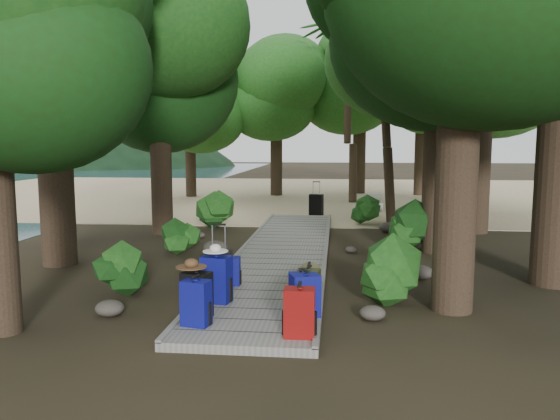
% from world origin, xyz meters
% --- Properties ---
extents(ground, '(120.00, 120.00, 0.00)m').
position_xyz_m(ground, '(0.00, 0.00, 0.00)').
color(ground, '#2F2617').
rests_on(ground, ground).
extents(sand_beach, '(40.00, 22.00, 0.02)m').
position_xyz_m(sand_beach, '(0.00, 16.00, 0.01)').
color(sand_beach, tan).
rests_on(sand_beach, ground).
extents(boardwalk, '(2.00, 12.00, 0.12)m').
position_xyz_m(boardwalk, '(0.00, 1.00, 0.06)').
color(boardwalk, gray).
rests_on(boardwalk, ground).
extents(backpack_left_a, '(0.41, 0.32, 0.68)m').
position_xyz_m(backpack_left_a, '(-0.66, -4.31, 0.46)').
color(backpack_left_a, '#080978').
rests_on(backpack_left_a, boardwalk).
extents(backpack_left_b, '(0.45, 0.37, 0.71)m').
position_xyz_m(backpack_left_b, '(-0.74, -3.97, 0.48)').
color(backpack_left_b, black).
rests_on(backpack_left_b, boardwalk).
extents(backpack_left_c, '(0.47, 0.38, 0.79)m').
position_xyz_m(backpack_left_c, '(-0.62, -3.22, 0.52)').
color(backpack_left_c, '#080978').
rests_on(backpack_left_c, boardwalk).
extents(backpack_left_d, '(0.37, 0.28, 0.54)m').
position_xyz_m(backpack_left_d, '(-0.62, -2.19, 0.39)').
color(backpack_left_d, '#080978').
rests_on(backpack_left_d, boardwalk).
extents(backpack_right_a, '(0.39, 0.28, 0.69)m').
position_xyz_m(backpack_right_a, '(0.75, -4.59, 0.46)').
color(backpack_right_a, '#84010B').
rests_on(backpack_right_a, boardwalk).
extents(backpack_right_b, '(0.45, 0.38, 0.69)m').
position_xyz_m(backpack_right_b, '(0.78, -3.86, 0.46)').
color(backpack_right_b, '#080978').
rests_on(backpack_right_b, boardwalk).
extents(backpack_right_c, '(0.37, 0.29, 0.58)m').
position_xyz_m(backpack_right_c, '(0.67, -3.37, 0.41)').
color(backpack_right_c, '#080978').
rests_on(backpack_right_c, boardwalk).
extents(backpack_right_d, '(0.37, 0.30, 0.50)m').
position_xyz_m(backpack_right_d, '(0.78, -2.81, 0.37)').
color(backpack_right_d, '#303B15').
rests_on(backpack_right_d, boardwalk).
extents(duffel_right_khaki, '(0.39, 0.59, 0.39)m').
position_xyz_m(duffel_right_khaki, '(0.75, -2.27, 0.32)').
color(duffel_right_khaki, brown).
rests_on(duffel_right_khaki, boardwalk).
extents(suitcase_on_boardwalk, '(0.45, 0.28, 0.66)m').
position_xyz_m(suitcase_on_boardwalk, '(-0.73, -2.55, 0.45)').
color(suitcase_on_boardwalk, black).
rests_on(suitcase_on_boardwalk, boardwalk).
extents(lone_suitcase_on_sand, '(0.52, 0.37, 0.73)m').
position_xyz_m(lone_suitcase_on_sand, '(0.48, 7.81, 0.39)').
color(lone_suitcase_on_sand, black).
rests_on(lone_suitcase_on_sand, sand_beach).
extents(hat_brown, '(0.43, 0.43, 0.13)m').
position_xyz_m(hat_brown, '(-0.80, -3.97, 0.90)').
color(hat_brown, '#51351E').
rests_on(hat_brown, backpack_left_b).
extents(hat_white, '(0.39, 0.39, 0.13)m').
position_xyz_m(hat_white, '(-0.63, -3.25, 0.98)').
color(hat_white, silver).
rests_on(hat_white, backpack_left_c).
extents(kayak, '(0.89, 3.48, 0.35)m').
position_xyz_m(kayak, '(-3.83, 9.56, 0.19)').
color(kayak, red).
rests_on(kayak, sand_beach).
extents(sun_lounger, '(0.78, 1.91, 0.60)m').
position_xyz_m(sun_lounger, '(2.63, 9.51, 0.32)').
color(sun_lounger, silver).
rests_on(sun_lounger, sand_beach).
extents(tree_right_a, '(5.31, 5.31, 8.86)m').
position_xyz_m(tree_right_a, '(2.96, -2.89, 4.43)').
color(tree_right_a, black).
rests_on(tree_right_a, ground).
extents(tree_right_c, '(5.33, 5.33, 9.22)m').
position_xyz_m(tree_right_c, '(3.51, 1.65, 4.61)').
color(tree_right_c, black).
rests_on(tree_right_c, ground).
extents(tree_right_d, '(5.98, 5.98, 10.97)m').
position_xyz_m(tree_right_d, '(5.10, 4.67, 5.48)').
color(tree_right_d, black).
rests_on(tree_right_d, ground).
extents(tree_right_e, '(5.62, 5.62, 10.12)m').
position_xyz_m(tree_right_e, '(4.29, 6.80, 5.06)').
color(tree_right_e, black).
rests_on(tree_right_e, ground).
extents(tree_right_f, '(5.16, 5.16, 9.21)m').
position_xyz_m(tree_right_f, '(6.27, 9.17, 4.61)').
color(tree_right_f, black).
rests_on(tree_right_f, ground).
extents(tree_left_b, '(5.58, 5.58, 10.04)m').
position_xyz_m(tree_left_b, '(-4.60, -0.49, 5.02)').
color(tree_left_b, black).
rests_on(tree_left_b, ground).
extents(tree_left_c, '(4.80, 4.80, 8.35)m').
position_xyz_m(tree_left_c, '(-3.68, 3.53, 4.18)').
color(tree_left_c, black).
rests_on(tree_left_c, ground).
extents(tree_back_a, '(4.72, 4.72, 8.17)m').
position_xyz_m(tree_back_a, '(-1.74, 15.04, 4.08)').
color(tree_back_a, black).
rests_on(tree_back_a, ground).
extents(tree_back_b, '(5.12, 5.12, 9.14)m').
position_xyz_m(tree_back_b, '(2.28, 16.57, 4.57)').
color(tree_back_b, black).
rests_on(tree_back_b, ground).
extents(tree_back_c, '(4.67, 4.67, 8.41)m').
position_xyz_m(tree_back_c, '(5.21, 15.89, 4.20)').
color(tree_back_c, black).
rests_on(tree_back_c, ground).
extents(tree_back_d, '(4.22, 4.22, 7.04)m').
position_xyz_m(tree_back_d, '(-5.69, 13.96, 3.52)').
color(tree_back_d, black).
rests_on(tree_back_d, ground).
extents(palm_right_a, '(4.23, 4.23, 7.20)m').
position_xyz_m(palm_right_a, '(3.05, 6.52, 3.60)').
color(palm_right_a, '#103A10').
rests_on(palm_right_a, ground).
extents(palm_right_b, '(4.71, 4.71, 9.11)m').
position_xyz_m(palm_right_b, '(5.33, 10.94, 4.55)').
color(palm_right_b, '#103A10').
rests_on(palm_right_b, ground).
extents(palm_right_c, '(4.72, 4.72, 7.52)m').
position_xyz_m(palm_right_c, '(2.13, 12.40, 3.76)').
color(palm_right_c, '#103A10').
rests_on(palm_right_c, ground).
extents(palm_left_a, '(4.40, 4.40, 7.01)m').
position_xyz_m(palm_left_a, '(-4.68, 5.96, 3.50)').
color(palm_left_a, '#103A10').
rests_on(palm_left_a, ground).
extents(rock_left_a, '(0.43, 0.39, 0.24)m').
position_xyz_m(rock_left_a, '(-2.13, -3.70, 0.12)').
color(rock_left_a, '#4C473F').
rests_on(rock_left_a, ground).
extents(rock_left_b, '(0.40, 0.36, 0.22)m').
position_xyz_m(rock_left_b, '(-2.57, -2.04, 0.11)').
color(rock_left_b, '#4C473F').
rests_on(rock_left_b, ground).
extents(rock_left_c, '(0.58, 0.52, 0.32)m').
position_xyz_m(rock_left_c, '(-1.57, 0.87, 0.16)').
color(rock_left_c, '#4C473F').
rests_on(rock_left_c, ground).
extents(rock_left_d, '(0.28, 0.25, 0.15)m').
position_xyz_m(rock_left_d, '(-2.46, 2.95, 0.08)').
color(rock_left_d, '#4C473F').
rests_on(rock_left_d, ground).
extents(rock_right_a, '(0.38, 0.34, 0.21)m').
position_xyz_m(rock_right_a, '(1.73, -3.49, 0.11)').
color(rock_right_a, '#4C473F').
rests_on(rock_right_a, ground).
extents(rock_right_b, '(0.48, 0.44, 0.27)m').
position_xyz_m(rock_right_b, '(2.77, -0.98, 0.13)').
color(rock_right_b, '#4C473F').
rests_on(rock_right_b, ground).
extents(rock_right_c, '(0.28, 0.25, 0.15)m').
position_xyz_m(rock_right_c, '(1.54, 1.36, 0.08)').
color(rock_right_c, '#4C473F').
rests_on(rock_right_c, ground).
extents(rock_right_d, '(0.55, 0.49, 0.30)m').
position_xyz_m(rock_right_d, '(2.68, 4.36, 0.15)').
color(rock_right_d, '#4C473F').
rests_on(rock_right_d, ground).
extents(shrub_left_a, '(1.04, 1.04, 0.93)m').
position_xyz_m(shrub_left_a, '(-2.37, -2.76, 0.47)').
color(shrub_left_a, '#154615').
rests_on(shrub_left_a, ground).
extents(shrub_left_b, '(0.88, 0.88, 0.79)m').
position_xyz_m(shrub_left_b, '(-2.35, 0.71, 0.39)').
color(shrub_left_b, '#154615').
rests_on(shrub_left_b, ground).
extents(shrub_left_c, '(1.34, 1.34, 1.20)m').
position_xyz_m(shrub_left_c, '(-2.42, 4.65, 0.60)').
color(shrub_left_c, '#154615').
rests_on(shrub_left_c, ground).
extents(shrub_right_a, '(1.04, 1.04, 0.93)m').
position_xyz_m(shrub_right_a, '(2.00, -2.76, 0.47)').
color(shrub_right_a, '#154615').
rests_on(shrub_right_a, ground).
extents(shrub_right_b, '(1.20, 1.20, 1.08)m').
position_xyz_m(shrub_right_b, '(2.89, 1.81, 0.54)').
color(shrub_right_b, '#154615').
rests_on(shrub_right_b, ground).
extents(shrub_right_c, '(0.96, 0.96, 0.87)m').
position_xyz_m(shrub_right_c, '(2.06, 5.90, 0.43)').
color(shrub_right_c, '#154615').
rests_on(shrub_right_c, ground).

